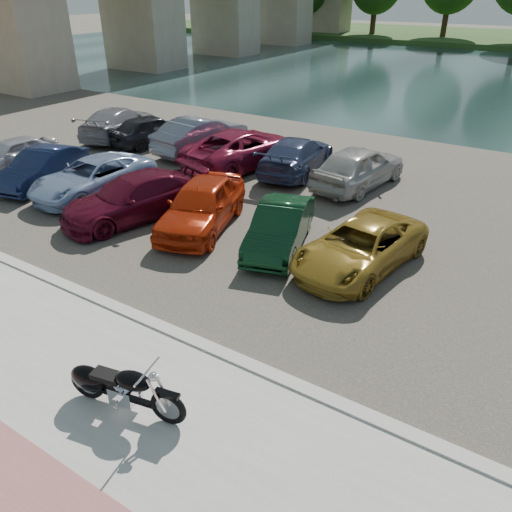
{
  "coord_description": "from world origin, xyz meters",
  "views": [
    {
      "loc": [
        5.3,
        -4.31,
        6.71
      ],
      "look_at": [
        -0.18,
        4.29,
        1.1
      ],
      "focal_mm": 35.0,
      "sensor_mm": 36.0,
      "label": 1
    }
  ],
  "objects": [
    {
      "name": "car_12",
      "position": [
        -0.96,
        12.5,
        0.8
      ],
      "size": [
        2.44,
        4.7,
        1.53
      ],
      "primitive_type": "imported",
      "rotation": [
        0.0,
        0.0,
        2.99
      ],
      "color": "#A5A5A1",
      "rests_on": "parking_lot"
    },
    {
      "name": "car_6",
      "position": [
        1.4,
        6.88,
        0.65
      ],
      "size": [
        2.7,
        4.66,
        1.22
      ],
      "primitive_type": "imported",
      "rotation": [
        0.0,
        0.0,
        -0.16
      ],
      "color": "olive",
      "rests_on": "parking_lot"
    },
    {
      "name": "car_5",
      "position": [
        -0.96,
        6.75,
        0.66
      ],
      "size": [
        2.36,
        4.01,
        1.25
      ],
      "primitive_type": "imported",
      "rotation": [
        0.0,
        0.0,
        0.29
      ],
      "color": "#0D3219",
      "rests_on": "parking_lot"
    },
    {
      "name": "car_2",
      "position": [
        -8.54,
        6.7,
        0.68
      ],
      "size": [
        2.41,
        4.74,
        1.28
      ],
      "primitive_type": "imported",
      "rotation": [
        0.0,
        0.0,
        -0.06
      ],
      "color": "#89A1C8",
      "rests_on": "parking_lot"
    },
    {
      "name": "car_8",
      "position": [
        -11.14,
        12.49,
        0.73
      ],
      "size": [
        2.56,
        4.35,
        1.39
      ],
      "primitive_type": "imported",
      "rotation": [
        0.0,
        0.0,
        2.9
      ],
      "color": "black",
      "rests_on": "parking_lot"
    },
    {
      "name": "car_11",
      "position": [
        -3.67,
        12.72,
        0.73
      ],
      "size": [
        2.57,
        4.95,
        1.37
      ],
      "primitive_type": "imported",
      "rotation": [
        0.0,
        0.0,
        3.28
      ],
      "color": "navy",
      "rests_on": "parking_lot"
    },
    {
      "name": "car_7",
      "position": [
        -13.35,
        12.55,
        0.76
      ],
      "size": [
        3.32,
        5.31,
        1.43
      ],
      "primitive_type": "imported",
      "rotation": [
        0.0,
        0.0,
        3.43
      ],
      "color": "gray",
      "rests_on": "parking_lot"
    },
    {
      "name": "car_0",
      "position": [
        -13.42,
        6.87,
        0.67
      ],
      "size": [
        1.82,
        3.82,
        1.26
      ],
      "primitive_type": "imported",
      "rotation": [
        0.0,
        0.0,
        -0.09
      ],
      "color": "#AEB1BB",
      "rests_on": "parking_lot"
    },
    {
      "name": "kerb",
      "position": [
        0.0,
        2.0,
        0.07
      ],
      "size": [
        60.0,
        0.3,
        0.14
      ],
      "primitive_type": "cube",
      "color": "#ACA9A2",
      "rests_on": "ground"
    },
    {
      "name": "car_3",
      "position": [
        -5.86,
        6.02,
        0.73
      ],
      "size": [
        3.26,
        5.1,
        1.38
      ],
      "primitive_type": "imported",
      "rotation": [
        0.0,
        0.0,
        -0.3
      ],
      "color": "#570C20",
      "rests_on": "parking_lot"
    },
    {
      "name": "car_10",
      "position": [
        -5.88,
        12.2,
        0.78
      ],
      "size": [
        3.31,
        5.68,
        1.49
      ],
      "primitive_type": "imported",
      "rotation": [
        0.0,
        0.0,
        2.98
      ],
      "color": "maroon",
      "rests_on": "parking_lot"
    },
    {
      "name": "promenade",
      "position": [
        0.0,
        -1.0,
        0.05
      ],
      "size": [
        60.0,
        6.0,
        0.1
      ],
      "primitive_type": "cube",
      "color": "#ACA9A2",
      "rests_on": "ground"
    },
    {
      "name": "car_4",
      "position": [
        -3.62,
        6.62,
        0.78
      ],
      "size": [
        2.93,
        4.67,
        1.48
      ],
      "primitive_type": "imported",
      "rotation": [
        0.0,
        0.0,
        0.29
      ],
      "color": "red",
      "rests_on": "parking_lot"
    },
    {
      "name": "river",
      "position": [
        0.0,
        40.0,
        0.0
      ],
      "size": [
        120.0,
        40.0,
        0.0
      ],
      "primitive_type": "cube",
      "color": "#1A2F2E",
      "rests_on": "ground"
    },
    {
      "name": "motorcycle",
      "position": [
        -0.25,
        -0.15,
        0.56
      ],
      "size": [
        2.31,
        0.86,
        1.05
      ],
      "rotation": [
        0.0,
        0.0,
        0.2
      ],
      "color": "black",
      "rests_on": "promenade"
    },
    {
      "name": "ground",
      "position": [
        0.0,
        0.0,
        0.0
      ],
      "size": [
        200.0,
        200.0,
        0.0
      ],
      "primitive_type": "plane",
      "color": "#595447",
      "rests_on": "ground"
    },
    {
      "name": "parking_lot",
      "position": [
        0.0,
        11.0,
        0.02
      ],
      "size": [
        60.0,
        18.0,
        0.04
      ],
      "primitive_type": "cube",
      "color": "#3E3832",
      "rests_on": "ground"
    },
    {
      "name": "car_9",
      "position": [
        -8.46,
        12.78,
        0.81
      ],
      "size": [
        2.18,
        4.84,
        1.54
      ],
      "primitive_type": "imported",
      "rotation": [
        0.0,
        0.0,
        3.02
      ],
      "color": "slate",
      "rests_on": "parking_lot"
    },
    {
      "name": "car_1",
      "position": [
        -10.91,
        6.38,
        0.7
      ],
      "size": [
        2.26,
        4.19,
        1.31
      ],
      "primitive_type": "imported",
      "rotation": [
        0.0,
        0.0,
        0.23
      ],
      "color": "#152042",
      "rests_on": "parking_lot"
    }
  ]
}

